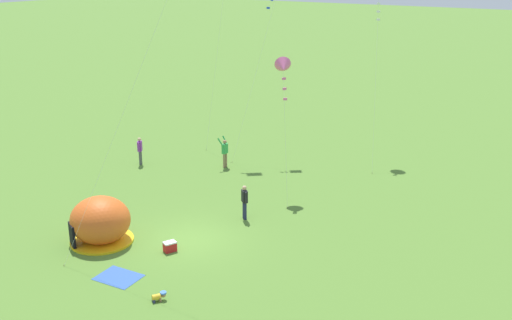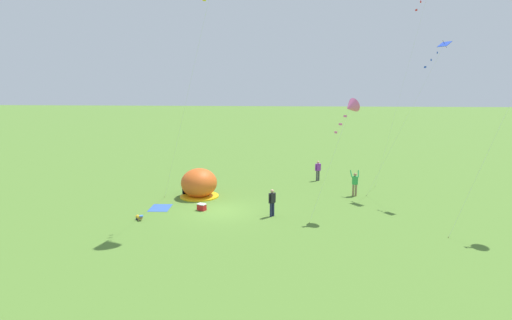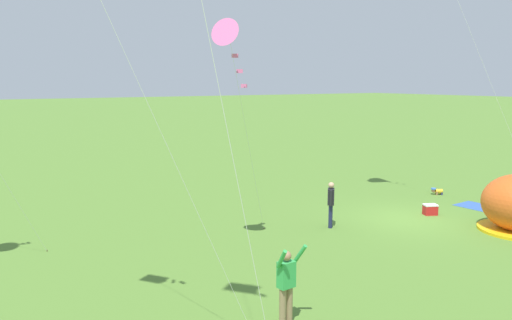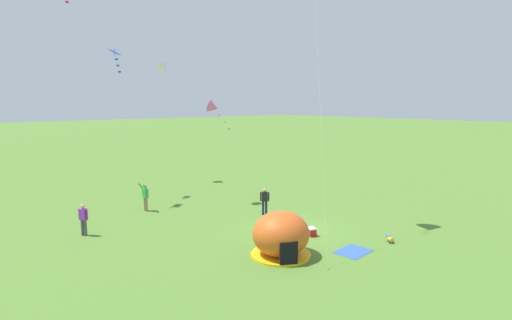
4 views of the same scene
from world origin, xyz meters
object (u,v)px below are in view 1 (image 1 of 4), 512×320
cooler_box (170,247)px  person_watching_sky (140,149)px  person_flying_kite (225,151)px  kite_pink (283,67)px  person_near_tent (245,200)px  popup_tent (100,221)px  toddler_crawling (159,296)px

cooler_box → person_watching_sky: person_watching_sky is taller
person_watching_sky → person_flying_kite: (4.69, 2.39, 0.03)m
cooler_box → person_flying_kite: 11.35m
person_watching_sky → kite_pink: bearing=7.2°
person_near_tent → person_watching_sky: bearing=161.1°
cooler_box → kite_pink: bearing=88.5°
popup_tent → cooler_box: (3.20, 0.91, -0.78)m
popup_tent → toddler_crawling: (5.46, -2.38, -0.82)m
person_watching_sky → person_near_tent: (9.97, -3.41, 0.00)m
popup_tent → person_near_tent: 6.84m
popup_tent → cooler_box: bearing=15.8°
kite_pink → toddler_crawling: bearing=-80.9°
toddler_crawling → cooler_box: bearing=124.4°
toddler_crawling → kite_pink: (-2.01, 12.49, 6.54)m
person_near_tent → person_flying_kite: 7.84m
person_watching_sky → toddler_crawling: bearing=-44.8°
popup_tent → person_near_tent: (4.03, 5.52, -0.03)m
cooler_box → person_watching_sky: 12.19m
person_near_tent → person_flying_kite: person_flying_kite is taller
kite_pink → popup_tent: bearing=-108.8°
person_flying_kite → kite_pink: size_ratio=0.26×
toddler_crawling → person_near_tent: person_near_tent is taller
toddler_crawling → kite_pink: size_ratio=0.07×
popup_tent → toddler_crawling: bearing=-23.6°
person_flying_kite → kite_pink: (4.70, -1.21, 5.72)m
toddler_crawling → person_flying_kite: 15.28m
popup_tent → person_flying_kite: size_ratio=1.49×
toddler_crawling → kite_pink: bearing=99.1°
person_near_tent → toddler_crawling: bearing=-79.8°
person_watching_sky → popup_tent: bearing=-56.4°
toddler_crawling → person_near_tent: bearing=100.2°
person_watching_sky → person_flying_kite: bearing=27.0°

